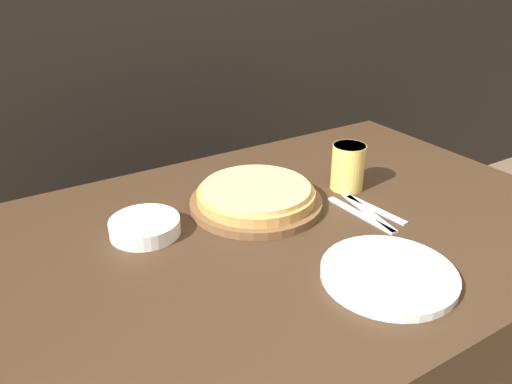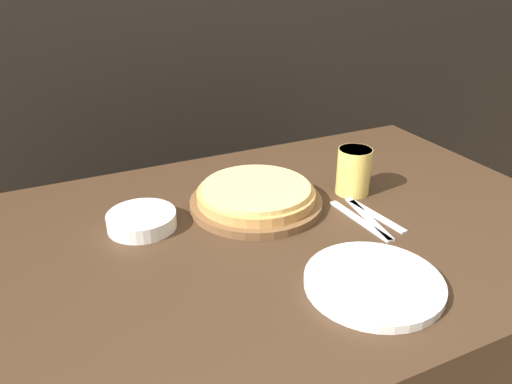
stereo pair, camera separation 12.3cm
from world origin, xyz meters
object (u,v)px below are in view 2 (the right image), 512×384
object	(u,v)px
fork	(360,220)
dinner_knife	(368,218)
dinner_plate	(374,283)
beer_glass	(354,169)
pizza_on_board	(256,197)
side_bowl	(142,220)
spoon	(377,216)

from	to	relation	value
fork	dinner_knife	distance (m)	0.02
dinner_plate	beer_glass	bearing A→B (deg)	60.44
dinner_plate	dinner_knife	world-z (taller)	dinner_plate
pizza_on_board	fork	xyz separation A→B (m)	(0.19, -0.17, -0.02)
side_bowl	fork	bearing A→B (deg)	-22.40
pizza_on_board	beer_glass	world-z (taller)	beer_glass
pizza_on_board	dinner_knife	xyz separation A→B (m)	(0.21, -0.17, -0.02)
beer_glass	side_bowl	size ratio (longest dim) A/B	0.77
spoon	side_bowl	bearing A→B (deg)	159.56
pizza_on_board	spoon	distance (m)	0.30
dinner_knife	spoon	bearing A→B (deg)	-0.00
dinner_knife	spoon	xyz separation A→B (m)	(0.02, -0.00, 0.00)
side_bowl	fork	xyz separation A→B (m)	(0.47, -0.19, -0.02)
dinner_knife	spoon	size ratio (longest dim) A/B	1.17
dinner_knife	beer_glass	bearing A→B (deg)	70.26
spoon	dinner_plate	bearing A→B (deg)	-129.04
pizza_on_board	dinner_plate	world-z (taller)	pizza_on_board
dinner_knife	spoon	distance (m)	0.02
beer_glass	side_bowl	world-z (taller)	beer_glass
pizza_on_board	fork	bearing A→B (deg)	-42.60
beer_glass	dinner_knife	size ratio (longest dim) A/B	0.57
pizza_on_board	side_bowl	distance (m)	0.28
dinner_knife	side_bowl	bearing A→B (deg)	158.62
beer_glass	side_bowl	bearing A→B (deg)	173.95
pizza_on_board	dinner_plate	bearing A→B (deg)	-81.09
beer_glass	spoon	xyz separation A→B (m)	(-0.02, -0.14, -0.06)
pizza_on_board	side_bowl	bearing A→B (deg)	175.86
pizza_on_board	spoon	size ratio (longest dim) A/B	1.81
beer_glass	dinner_plate	distance (m)	0.41
pizza_on_board	fork	size ratio (longest dim) A/B	1.54
side_bowl	spoon	xyz separation A→B (m)	(0.52, -0.19, -0.02)
dinner_knife	spoon	world-z (taller)	same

